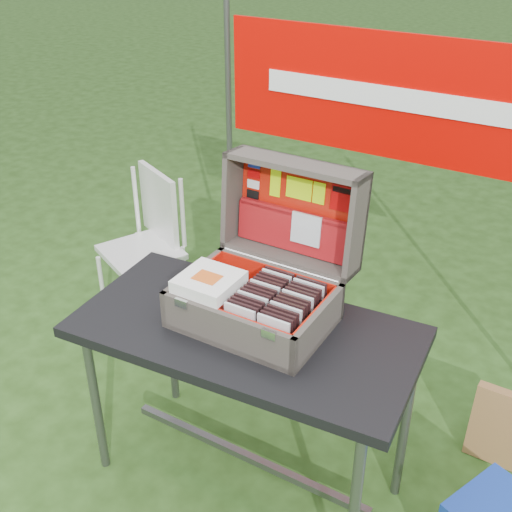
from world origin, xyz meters
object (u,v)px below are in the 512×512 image
Objects in this scene: cardboard_box at (511,431)px; chair at (141,254)px; suitcase at (262,253)px; table at (246,408)px.

chair is at bearing 179.50° from cardboard_box.
table is at bearing -94.58° from suitcase.
chair is at bearing 151.85° from suitcase.
cardboard_box is (0.87, 0.52, -0.84)m from suitcase.
chair is (-1.08, 0.58, -0.60)m from suitcase.
chair is 1.97m from cardboard_box.
chair reaches higher than table.
chair is 2.40× the size of cardboard_box.
suitcase is at bearing -3.26° from chair.
suitcase is at bearing -147.92° from cardboard_box.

